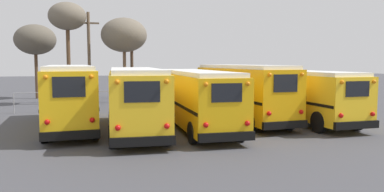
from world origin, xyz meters
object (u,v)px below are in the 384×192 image
Objects in this scene: school_bus_0 at (69,94)px; bare_tree_2 at (131,35)px; school_bus_2 at (196,97)px; bare_tree_3 at (35,40)px; school_bus_4 at (297,93)px; bare_tree_1 at (124,35)px; school_bus_1 at (135,98)px; school_bus_3 at (242,91)px; utility_pole at (89,56)px; bare_tree_0 at (67,18)px.

bare_tree_2 is at bearing 72.57° from school_bus_0.
bare_tree_3 is (-10.44, 19.64, 3.95)m from school_bus_2.
school_bus_0 is 1.00× the size of school_bus_4.
bare_tree_1 is (-9.06, 12.84, 4.13)m from school_bus_4.
school_bus_1 is 21.52m from bare_tree_3.
bare_tree_1 is at bearing -104.38° from bare_tree_2.
bare_tree_3 reaches higher than school_bus_0.
bare_tree_3 reaches higher than school_bus_4.
school_bus_2 reaches higher than school_bus_4.
school_bus_3 reaches higher than school_bus_1.
bare_tree_1 is (2.93, -0.75, 1.72)m from utility_pole.
bare_tree_0 is 4.76m from bare_tree_1.
bare_tree_3 is (-3.95, 17.73, 3.81)m from school_bus_0.
school_bus_1 is at bearing -81.30° from utility_pole.
bare_tree_0 reaches higher than school_bus_3.
school_bus_2 is 3.59m from school_bus_3.
school_bus_2 is at bearing -172.80° from school_bus_4.
bare_tree_2 reaches higher than bare_tree_1.
bare_tree_2 is at bearing 36.22° from bare_tree_0.
school_bus_4 is 1.42× the size of bare_tree_2.
school_bus_0 reaches higher than school_bus_2.
school_bus_3 is at bearing -49.43° from bare_tree_0.
school_bus_0 is at bearing -77.43° from bare_tree_3.
school_bus_2 is at bearing -69.14° from utility_pole.
utility_pole reaches higher than school_bus_1.
school_bus_0 is at bearing 175.20° from school_bus_4.
school_bus_2 is 1.42× the size of bare_tree_2.
school_bus_0 is 17.16m from bare_tree_2.
school_bus_1 is 3.26m from school_bus_2.
utility_pole is at bearing 165.57° from bare_tree_1.
utility_pole reaches higher than school_bus_3.
school_bus_0 is 18.56m from bare_tree_3.
bare_tree_3 is at bearing 131.98° from school_bus_4.
school_bus_2 is at bearing -16.40° from school_bus_0.
school_bus_1 is at bearing -175.35° from school_bus_2.
school_bus_3 is 1.36× the size of bare_tree_3.
bare_tree_3 reaches higher than school_bus_3.
school_bus_1 is 15.03m from utility_pole.
bare_tree_3 is (-3.31, 6.00, -1.52)m from bare_tree_0.
bare_tree_0 is at bearing -61.14° from bare_tree_3.
utility_pole is 3.48m from bare_tree_1.
bare_tree_3 is at bearing 142.80° from bare_tree_1.
bare_tree_2 reaches higher than school_bus_1.
school_bus_3 is at bearing -55.89° from utility_pole.
school_bus_1 is at bearing -92.80° from bare_tree_1.
bare_tree_2 is at bearing -11.94° from bare_tree_3.
bare_tree_3 is at bearing 127.06° from school_bus_3.
school_bus_3 is at bearing 24.99° from school_bus_2.
utility_pole is 1.09× the size of bare_tree_3.
bare_tree_3 is at bearing 133.45° from utility_pole.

